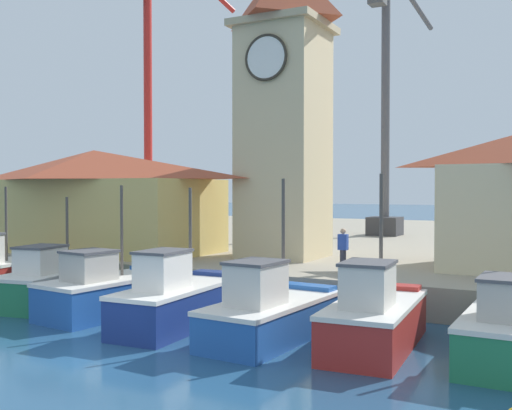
{
  "coord_description": "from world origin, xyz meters",
  "views": [
    {
      "loc": [
        10.61,
        -10.29,
        4.12
      ],
      "look_at": [
        -0.37,
        10.38,
        3.5
      ],
      "focal_mm": 42.0,
      "sensor_mm": 36.0,
      "label": 1
    }
  ],
  "objects_px": {
    "fishing_boat_center": "(271,313)",
    "fishing_boat_left_outer": "(56,282)",
    "warehouse_left": "(94,199)",
    "fishing_boat_mid_right": "(375,318)",
    "port_crane_near": "(387,127)",
    "fishing_boat_mid_left": "(178,300)",
    "fishing_boat_left_inner": "(108,292)",
    "dock_worker_near_tower": "(343,250)",
    "clock_tower": "(284,98)",
    "port_crane_far": "(151,120)"
  },
  "relations": [
    {
      "from": "port_crane_far",
      "to": "warehouse_left",
      "type": "bearing_deg",
      "value": -66.38
    },
    {
      "from": "port_crane_near",
      "to": "fishing_boat_left_outer",
      "type": "bearing_deg",
      "value": -103.58
    },
    {
      "from": "fishing_boat_left_outer",
      "to": "warehouse_left",
      "type": "distance_m",
      "value": 8.37
    },
    {
      "from": "fishing_boat_left_outer",
      "to": "fishing_boat_mid_right",
      "type": "height_order",
      "value": "fishing_boat_mid_right"
    },
    {
      "from": "fishing_boat_left_outer",
      "to": "port_crane_near",
      "type": "height_order",
      "value": "port_crane_near"
    },
    {
      "from": "fishing_boat_left_outer",
      "to": "fishing_boat_mid_right",
      "type": "bearing_deg",
      "value": -2.82
    },
    {
      "from": "fishing_boat_mid_right",
      "to": "port_crane_near",
      "type": "distance_m",
      "value": 25.71
    },
    {
      "from": "fishing_boat_mid_left",
      "to": "fishing_boat_mid_right",
      "type": "bearing_deg",
      "value": 3.94
    },
    {
      "from": "fishing_boat_left_outer",
      "to": "port_crane_far",
      "type": "height_order",
      "value": "port_crane_far"
    },
    {
      "from": "fishing_boat_left_inner",
      "to": "fishing_boat_mid_right",
      "type": "distance_m",
      "value": 8.95
    },
    {
      "from": "dock_worker_near_tower",
      "to": "clock_tower",
      "type": "bearing_deg",
      "value": 137.68
    },
    {
      "from": "fishing_boat_mid_left",
      "to": "fishing_boat_center",
      "type": "relative_size",
      "value": 1.03
    },
    {
      "from": "clock_tower",
      "to": "fishing_boat_mid_left",
      "type": "bearing_deg",
      "value": -84.14
    },
    {
      "from": "fishing_boat_mid_left",
      "to": "warehouse_left",
      "type": "height_order",
      "value": "warehouse_left"
    },
    {
      "from": "fishing_boat_mid_left",
      "to": "clock_tower",
      "type": "xyz_separation_m",
      "value": [
        -0.97,
        9.42,
        7.33
      ]
    },
    {
      "from": "fishing_boat_center",
      "to": "clock_tower",
      "type": "relative_size",
      "value": 0.34
    },
    {
      "from": "fishing_boat_left_inner",
      "to": "warehouse_left",
      "type": "bearing_deg",
      "value": 135.42
    },
    {
      "from": "fishing_boat_left_outer",
      "to": "fishing_boat_left_inner",
      "type": "xyz_separation_m",
      "value": [
        3.02,
        -0.64,
        0.01
      ]
    },
    {
      "from": "port_crane_far",
      "to": "dock_worker_near_tower",
      "type": "height_order",
      "value": "port_crane_far"
    },
    {
      "from": "fishing_boat_mid_left",
      "to": "fishing_boat_left_inner",
      "type": "bearing_deg",
      "value": 173.37
    },
    {
      "from": "fishing_boat_center",
      "to": "warehouse_left",
      "type": "bearing_deg",
      "value": 150.49
    },
    {
      "from": "port_crane_near",
      "to": "fishing_boat_mid_left",
      "type": "bearing_deg",
      "value": -88.88
    },
    {
      "from": "dock_worker_near_tower",
      "to": "warehouse_left",
      "type": "bearing_deg",
      "value": 172.01
    },
    {
      "from": "fishing_boat_mid_right",
      "to": "warehouse_left",
      "type": "bearing_deg",
      "value": 156.23
    },
    {
      "from": "fishing_boat_mid_left",
      "to": "warehouse_left",
      "type": "xyz_separation_m",
      "value": [
        -10.39,
        7.58,
        2.81
      ]
    },
    {
      "from": "fishing_boat_left_outer",
      "to": "port_crane_far",
      "type": "bearing_deg",
      "value": 117.57
    },
    {
      "from": "fishing_boat_center",
      "to": "dock_worker_near_tower",
      "type": "distance_m",
      "value": 5.88
    },
    {
      "from": "fishing_boat_mid_right",
      "to": "clock_tower",
      "type": "bearing_deg",
      "value": 127.27
    },
    {
      "from": "fishing_boat_mid_left",
      "to": "fishing_boat_center",
      "type": "height_order",
      "value": "fishing_boat_center"
    },
    {
      "from": "fishing_boat_left_outer",
      "to": "port_crane_near",
      "type": "distance_m",
      "value": 25.0
    },
    {
      "from": "fishing_boat_center",
      "to": "warehouse_left",
      "type": "distance_m",
      "value": 15.79
    },
    {
      "from": "fishing_boat_center",
      "to": "fishing_boat_mid_right",
      "type": "bearing_deg",
      "value": 9.81
    },
    {
      "from": "fishing_boat_center",
      "to": "fishing_boat_left_inner",
      "type": "bearing_deg",
      "value": 176.04
    },
    {
      "from": "fishing_boat_left_inner",
      "to": "dock_worker_near_tower",
      "type": "xyz_separation_m",
      "value": [
        6.2,
        5.32,
        1.18
      ]
    },
    {
      "from": "fishing_boat_mid_left",
      "to": "port_crane_near",
      "type": "relative_size",
      "value": 0.29
    },
    {
      "from": "fishing_boat_left_inner",
      "to": "port_crane_far",
      "type": "height_order",
      "value": "port_crane_far"
    },
    {
      "from": "warehouse_left",
      "to": "port_crane_near",
      "type": "distance_m",
      "value": 19.88
    },
    {
      "from": "port_crane_far",
      "to": "fishing_boat_left_inner",
      "type": "bearing_deg",
      "value": -55.95
    },
    {
      "from": "fishing_boat_mid_left",
      "to": "dock_worker_near_tower",
      "type": "bearing_deg",
      "value": 61.06
    },
    {
      "from": "warehouse_left",
      "to": "dock_worker_near_tower",
      "type": "xyz_separation_m",
      "value": [
        13.53,
        -1.9,
        -1.67
      ]
    },
    {
      "from": "fishing_boat_left_inner",
      "to": "clock_tower",
      "type": "relative_size",
      "value": 0.33
    },
    {
      "from": "fishing_boat_left_outer",
      "to": "clock_tower",
      "type": "xyz_separation_m",
      "value": [
        5.11,
        8.42,
        7.38
      ]
    },
    {
      "from": "fishing_boat_mid_left",
      "to": "port_crane_near",
      "type": "height_order",
      "value": "port_crane_near"
    },
    {
      "from": "fishing_boat_center",
      "to": "clock_tower",
      "type": "xyz_separation_m",
      "value": [
        -4.09,
        9.49,
        7.4
      ]
    },
    {
      "from": "fishing_boat_left_outer",
      "to": "port_crane_near",
      "type": "bearing_deg",
      "value": 76.42
    },
    {
      "from": "fishing_boat_left_outer",
      "to": "dock_worker_near_tower",
      "type": "xyz_separation_m",
      "value": [
        9.22,
        4.68,
        1.19
      ]
    },
    {
      "from": "port_crane_near",
      "to": "port_crane_far",
      "type": "bearing_deg",
      "value": -156.17
    },
    {
      "from": "fishing_boat_mid_left",
      "to": "port_crane_far",
      "type": "bearing_deg",
      "value": 129.83
    },
    {
      "from": "fishing_boat_left_outer",
      "to": "fishing_boat_mid_left",
      "type": "relative_size",
      "value": 1.03
    },
    {
      "from": "fishing_boat_center",
      "to": "fishing_boat_left_outer",
      "type": "bearing_deg",
      "value": 173.39
    }
  ]
}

